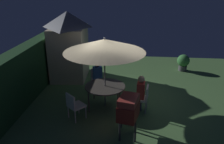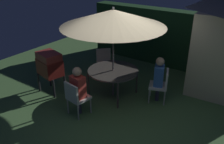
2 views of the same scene
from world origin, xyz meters
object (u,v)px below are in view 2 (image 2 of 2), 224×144
object	(u,v)px
patio_umbrella	(113,18)
person_in_red	(78,86)
chair_near_shed	(76,96)
person_in_blue	(159,75)
patio_table	(113,72)
chair_far_side	(161,84)
chair_toward_hedge	(104,61)
bbq_grill	(50,65)

from	to	relation	value
patio_umbrella	person_in_red	xyz separation A→B (m)	(-0.17, -1.22, -1.41)
chair_near_shed	person_in_blue	world-z (taller)	person_in_blue
patio_table	chair_far_side	xyz separation A→B (m)	(1.23, 0.47, -0.20)
chair_far_side	chair_toward_hedge	world-z (taller)	same
person_in_blue	chair_far_side	bearing A→B (deg)	21.05
bbq_grill	chair_near_shed	distance (m)	1.48
bbq_grill	person_in_red	distance (m)	1.44
patio_umbrella	chair_far_side	distance (m)	2.13
chair_toward_hedge	person_in_red	xyz separation A→B (m)	(0.76, -2.07, 0.26)
patio_umbrella	chair_far_side	world-z (taller)	patio_umbrella
chair_toward_hedge	person_in_red	distance (m)	2.22
patio_table	chair_far_side	world-z (taller)	chair_far_side
patio_table	bbq_grill	xyz separation A→B (m)	(-1.56, -0.85, 0.13)
bbq_grill	chair_far_side	bearing A→B (deg)	25.41
chair_near_shed	person_in_blue	size ratio (longest dim) A/B	0.71
patio_table	person_in_blue	world-z (taller)	person_in_blue
person_in_red	person_in_blue	world-z (taller)	same
chair_toward_hedge	patio_umbrella	bearing A→B (deg)	-42.22
chair_far_side	person_in_red	size ratio (longest dim) A/B	0.71
patio_umbrella	chair_far_side	size ratio (longest dim) A/B	2.97
bbq_grill	chair_far_side	xyz separation A→B (m)	(2.79, 1.33, -0.33)
chair_far_side	chair_near_shed	bearing A→B (deg)	-128.55
chair_near_shed	chair_far_side	distance (m)	2.27
bbq_grill	person_in_red	world-z (taller)	person_in_red
bbq_grill	chair_toward_hedge	distance (m)	1.84
patio_umbrella	chair_toward_hedge	world-z (taller)	patio_umbrella
patio_umbrella	chair_toward_hedge	bearing A→B (deg)	137.78
bbq_grill	chair_far_side	world-z (taller)	bbq_grill
person_in_red	patio_table	bearing A→B (deg)	81.90
chair_far_side	person_in_blue	distance (m)	0.28
bbq_grill	chair_near_shed	size ratio (longest dim) A/B	1.33
person_in_blue	chair_toward_hedge	bearing A→B (deg)	169.00
patio_table	patio_umbrella	xyz separation A→B (m)	(0.00, -0.00, 1.47)
bbq_grill	chair_toward_hedge	size ratio (longest dim) A/B	1.33
chair_near_shed	person_in_red	distance (m)	0.28
patio_table	person_in_red	bearing A→B (deg)	-98.10
chair_far_side	chair_toward_hedge	xyz separation A→B (m)	(-2.17, 0.37, 0.00)
chair_near_shed	chair_far_side	xyz separation A→B (m)	(1.42, 1.78, 0.00)
chair_near_shed	chair_toward_hedge	size ratio (longest dim) A/B	1.00
person_in_blue	patio_table	bearing A→B (deg)	-158.95
chair_near_shed	chair_far_side	bearing A→B (deg)	51.45
patio_table	chair_near_shed	distance (m)	1.33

